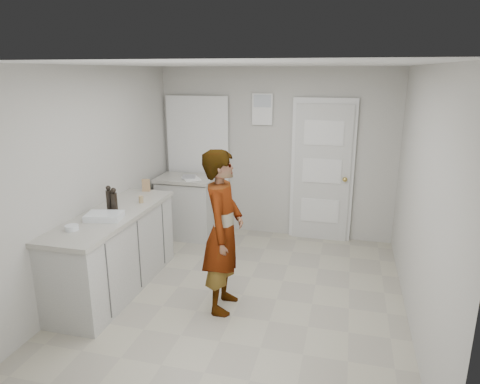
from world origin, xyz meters
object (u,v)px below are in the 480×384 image
(spice_jar, at_px, (141,199))
(oil_cruet_a, at_px, (114,201))
(person, at_px, (223,232))
(oil_cruet_b, at_px, (109,199))
(baking_dish, at_px, (104,216))
(egg_bowl, at_px, (72,228))
(cake_mix_box, at_px, (146,185))

(spice_jar, distance_m, oil_cruet_a, 0.42)
(person, height_order, oil_cruet_a, person)
(oil_cruet_b, height_order, baking_dish, oil_cruet_b)
(person, bearing_deg, oil_cruet_a, 82.61)
(egg_bowl, bearing_deg, cake_mix_box, 87.23)
(cake_mix_box, relative_size, spice_jar, 1.93)
(baking_dish, bearing_deg, oil_cruet_b, 108.59)
(cake_mix_box, distance_m, egg_bowl, 1.48)
(oil_cruet_a, relative_size, egg_bowl, 2.14)
(oil_cruet_b, bearing_deg, oil_cruet_a, -16.73)
(oil_cruet_a, height_order, egg_bowl, oil_cruet_a)
(oil_cruet_a, xyz_separation_m, baking_dish, (0.01, -0.24, -0.10))
(cake_mix_box, bearing_deg, egg_bowl, -106.67)
(person, height_order, cake_mix_box, person)
(egg_bowl, bearing_deg, person, 19.52)
(oil_cruet_a, bearing_deg, egg_bowl, -101.02)
(baking_dish, bearing_deg, spice_jar, 80.22)
(oil_cruet_b, bearing_deg, baking_dish, -71.41)
(person, height_order, spice_jar, person)
(person, distance_m, oil_cruet_a, 1.31)
(spice_jar, xyz_separation_m, oil_cruet_b, (-0.20, -0.37, 0.10))
(oil_cruet_a, relative_size, baking_dish, 0.68)
(person, distance_m, baking_dish, 1.28)
(oil_cruet_a, bearing_deg, cake_mix_box, 93.12)
(egg_bowl, bearing_deg, baking_dish, 70.17)
(person, bearing_deg, oil_cruet_b, 81.95)
(oil_cruet_b, bearing_deg, egg_bowl, -94.06)
(oil_cruet_a, distance_m, egg_bowl, 0.63)
(person, relative_size, egg_bowl, 13.03)
(person, distance_m, spice_jar, 1.27)
(person, height_order, baking_dish, person)
(spice_jar, distance_m, egg_bowl, 1.03)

